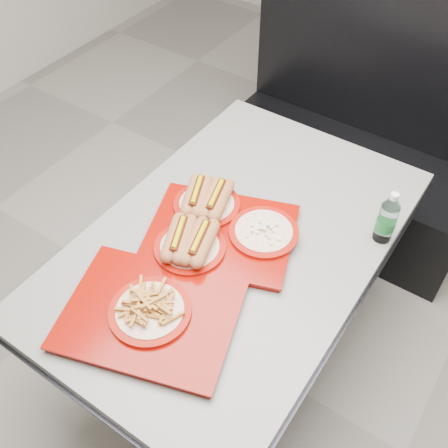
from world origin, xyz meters
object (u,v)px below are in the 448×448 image
Objects in this scene: tray_near at (215,227)px; booth_bench at (353,150)px; tray_far at (150,312)px; diner_table at (234,268)px; water_bottle at (387,220)px.

booth_bench is at bearing 86.68° from tray_near.
booth_bench reaches higher than tray_far.
diner_table is 0.22m from tray_near.
diner_table is 6.97× the size of water_bottle.
diner_table is at bearing -90.00° from booth_bench.
tray_far is at bearing -91.24° from booth_bench.
diner_table is 2.37× the size of tray_far.
tray_near is (-0.06, -0.02, 0.20)m from diner_table.
booth_bench is (0.00, 1.09, -0.18)m from diner_table.
diner_table is at bearing -145.38° from water_bottle.
tray_near is 0.38m from tray_far.
tray_near is at bearing -93.32° from booth_bench.
booth_bench is at bearing 90.00° from diner_table.
tray_near is 0.57m from water_bottle.
booth_bench is 1.01m from water_bottle.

